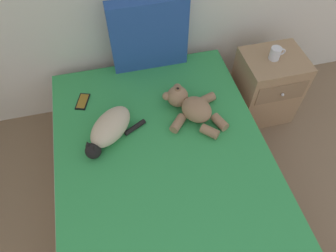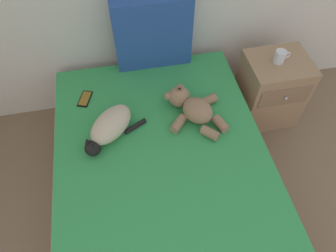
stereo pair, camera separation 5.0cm
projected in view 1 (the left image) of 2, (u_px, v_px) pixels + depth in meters
bed at (168, 190)px, 2.04m from camera, size 1.37×2.07×0.50m
patterned_cushion at (149, 35)px, 2.20m from camera, size 0.56×0.11×0.54m
cat at (109, 129)px, 1.94m from camera, size 0.41×0.38×0.15m
teddy_bear at (191, 106)px, 2.06m from camera, size 0.39×0.47×0.16m
cell_phone at (83, 101)px, 2.17m from camera, size 0.12×0.16×0.01m
nightstand at (266, 87)px, 2.53m from camera, size 0.47×0.42×0.60m
mug at (276, 53)px, 2.25m from camera, size 0.12×0.08×0.09m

